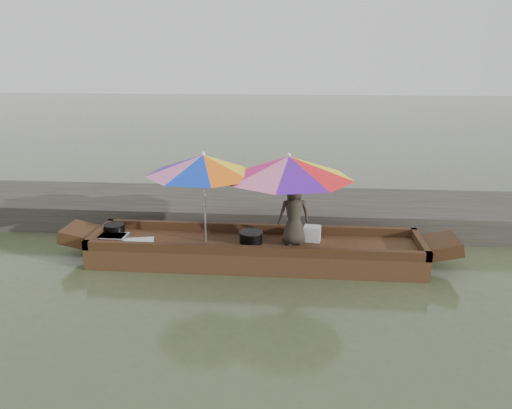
# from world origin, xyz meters

# --- Properties ---
(water) EXTENTS (80.00, 80.00, 0.00)m
(water) POSITION_xyz_m (0.00, 0.00, 0.00)
(water) COLOR #3E4A2D
(water) RESTS_ON ground
(dock) EXTENTS (22.00, 2.20, 0.50)m
(dock) POSITION_xyz_m (0.00, 2.20, 0.25)
(dock) COLOR #2D2B26
(dock) RESTS_ON ground
(boat_hull) EXTENTS (5.56, 1.20, 0.35)m
(boat_hull) POSITION_xyz_m (0.00, 0.00, 0.17)
(boat_hull) COLOR #341C11
(boat_hull) RESTS_ON water
(cooking_pot) EXTENTS (0.35, 0.35, 0.18)m
(cooking_pot) POSITION_xyz_m (-2.53, 0.20, 0.44)
(cooking_pot) COLOR black
(cooking_pot) RESTS_ON boat_hull
(tray_crayfish) EXTENTS (0.54, 0.37, 0.09)m
(tray_crayfish) POSITION_xyz_m (-2.48, -0.10, 0.39)
(tray_crayfish) COLOR silver
(tray_crayfish) RESTS_ON boat_hull
(tray_scallop) EXTENTS (0.61, 0.50, 0.06)m
(tray_scallop) POSITION_xyz_m (-1.97, -0.25, 0.38)
(tray_scallop) COLOR silver
(tray_scallop) RESTS_ON boat_hull
(charcoal_grill) EXTENTS (0.39, 0.39, 0.18)m
(charcoal_grill) POSITION_xyz_m (-0.08, 0.00, 0.44)
(charcoal_grill) COLOR black
(charcoal_grill) RESTS_ON boat_hull
(supply_bag) EXTENTS (0.31, 0.26, 0.26)m
(supply_bag) POSITION_xyz_m (0.95, 0.20, 0.48)
(supply_bag) COLOR silver
(supply_bag) RESTS_ON boat_hull
(vendor) EXTENTS (0.59, 0.46, 1.07)m
(vendor) POSITION_xyz_m (0.64, 0.01, 0.89)
(vendor) COLOR #2D261F
(vendor) RESTS_ON boat_hull
(umbrella_bow) EXTENTS (2.39, 2.39, 1.55)m
(umbrella_bow) POSITION_xyz_m (-0.85, 0.00, 1.12)
(umbrella_bow) COLOR red
(umbrella_bow) RESTS_ON boat_hull
(umbrella_stern) EXTENTS (2.42, 2.42, 1.55)m
(umbrella_stern) POSITION_xyz_m (0.54, 0.00, 1.12)
(umbrella_stern) COLOR #FFF014
(umbrella_stern) RESTS_ON boat_hull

